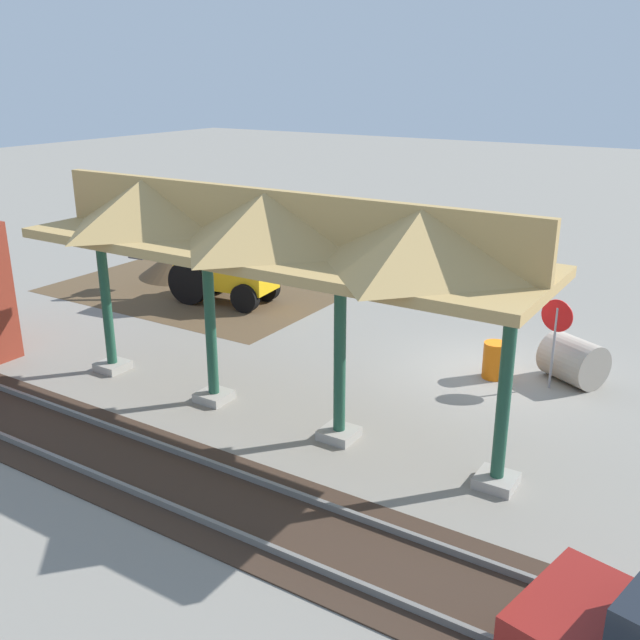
{
  "coord_description": "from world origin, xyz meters",
  "views": [
    {
      "loc": [
        -5.12,
        16.0,
        7.02
      ],
      "look_at": [
        3.2,
        2.84,
        1.6
      ],
      "focal_mm": 40.0,
      "sensor_mm": 36.0,
      "label": 1
    }
  ],
  "objects_px": {
    "stop_sign": "(556,325)",
    "concrete_pipe": "(573,360)",
    "traffic_barrel": "(494,360)",
    "backhoe": "(222,263)"
  },
  "relations": [
    {
      "from": "stop_sign",
      "to": "concrete_pipe",
      "type": "height_order",
      "value": "stop_sign"
    },
    {
      "from": "traffic_barrel",
      "to": "stop_sign",
      "type": "bearing_deg",
      "value": -174.53
    },
    {
      "from": "stop_sign",
      "to": "traffic_barrel",
      "type": "xyz_separation_m",
      "value": [
        1.32,
        0.13,
        -1.11
      ]
    },
    {
      "from": "stop_sign",
      "to": "concrete_pipe",
      "type": "distance_m",
      "value": 1.24
    },
    {
      "from": "concrete_pipe",
      "to": "stop_sign",
      "type": "bearing_deg",
      "value": 62.06
    },
    {
      "from": "stop_sign",
      "to": "backhoe",
      "type": "xyz_separation_m",
      "value": [
        10.81,
        -1.13,
        -0.29
      ]
    },
    {
      "from": "stop_sign",
      "to": "backhoe",
      "type": "bearing_deg",
      "value": -5.96
    },
    {
      "from": "backhoe",
      "to": "traffic_barrel",
      "type": "distance_m",
      "value": 9.61
    },
    {
      "from": "concrete_pipe",
      "to": "backhoe",
      "type": "bearing_deg",
      "value": -2.49
    },
    {
      "from": "stop_sign",
      "to": "traffic_barrel",
      "type": "height_order",
      "value": "stop_sign"
    }
  ]
}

